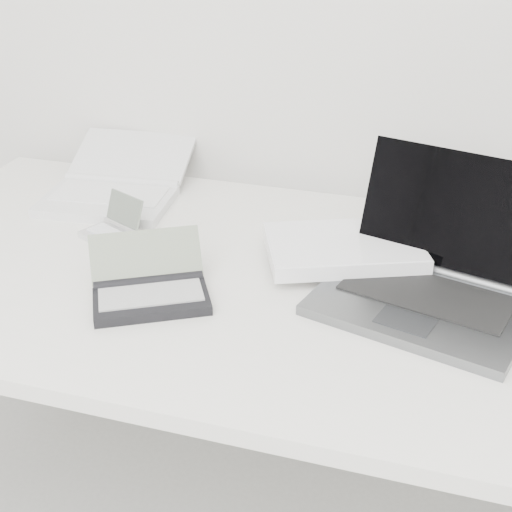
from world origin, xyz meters
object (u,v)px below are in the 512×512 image
(palmtop_charcoal, at_px, (150,289))
(laptop_large, at_px, (393,266))
(netbook_open_white, at_px, (115,187))
(desk, at_px, (278,299))

(palmtop_charcoal, bearing_deg, laptop_large, -5.07)
(netbook_open_white, bearing_deg, desk, -34.53)
(laptop_large, height_order, palmtop_charcoal, laptop_large)
(netbook_open_white, relative_size, palmtop_charcoal, 1.53)
(desk, bearing_deg, laptop_large, 10.76)
(desk, height_order, netbook_open_white, netbook_open_white)
(netbook_open_white, bearing_deg, palmtop_charcoal, -61.69)
(laptop_large, bearing_deg, desk, -154.25)
(laptop_large, xyz_separation_m, netbook_open_white, (-0.65, 0.21, -0.02))
(desk, xyz_separation_m, laptop_large, (0.20, 0.04, 0.08))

